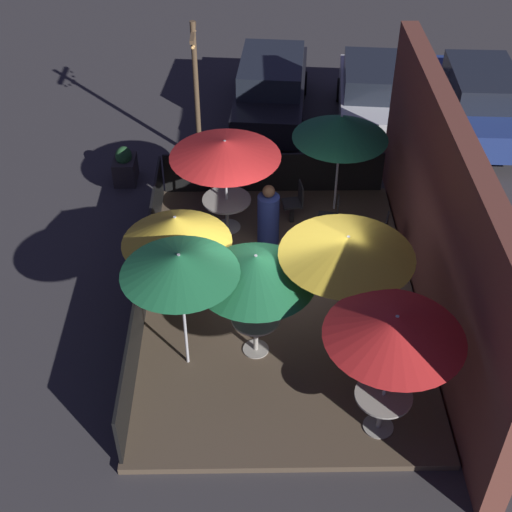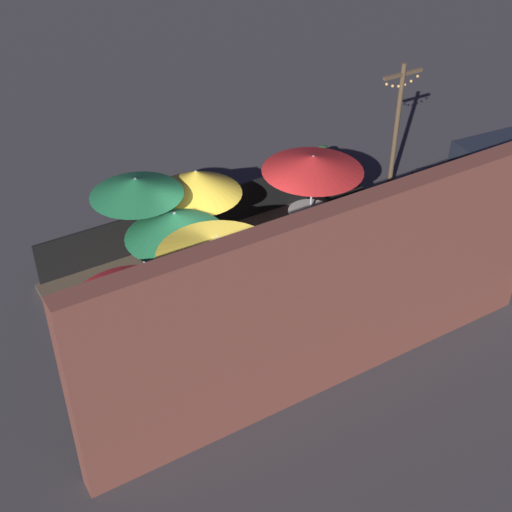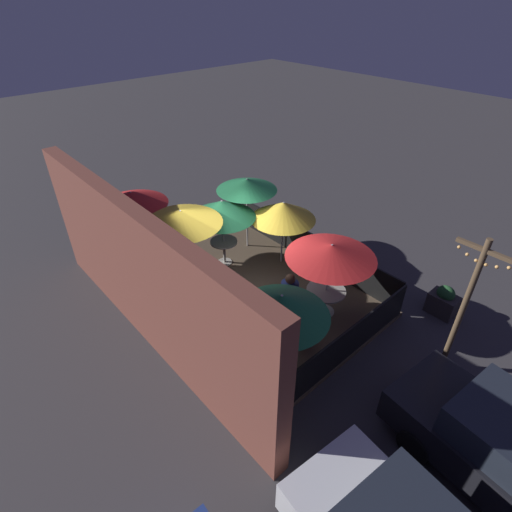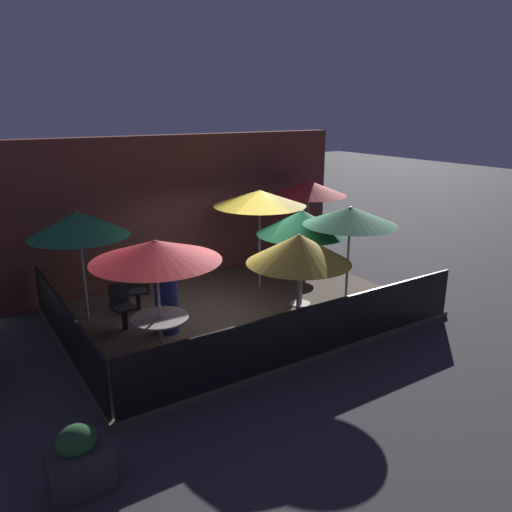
% 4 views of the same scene
% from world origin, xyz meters
% --- Properties ---
extents(ground_plane, '(60.00, 60.00, 0.00)m').
position_xyz_m(ground_plane, '(0.00, 0.00, 0.00)').
color(ground_plane, '#383538').
extents(patio_deck, '(7.27, 5.04, 0.12)m').
position_xyz_m(patio_deck, '(0.00, 0.00, 0.06)').
color(patio_deck, brown).
rests_on(patio_deck, ground_plane).
extents(building_wall, '(8.87, 0.36, 3.67)m').
position_xyz_m(building_wall, '(0.00, 2.75, 1.84)').
color(building_wall, brown).
rests_on(building_wall, ground_plane).
extents(fence_front, '(7.07, 0.05, 0.95)m').
position_xyz_m(fence_front, '(0.00, -2.48, 0.59)').
color(fence_front, black).
rests_on(fence_front, patio_deck).
extents(fence_side_left, '(0.05, 4.84, 0.95)m').
position_xyz_m(fence_side_left, '(-3.59, 0.00, 0.59)').
color(fence_side_left, black).
rests_on(fence_side_left, patio_deck).
extents(patio_umbrella_0, '(1.94, 1.94, 2.10)m').
position_xyz_m(patio_umbrella_0, '(1.27, -0.46, 1.96)').
color(patio_umbrella_0, '#B2B2B7').
rests_on(patio_umbrella_0, patio_deck).
extents(patio_umbrella_1, '(1.98, 1.98, 2.38)m').
position_xyz_m(patio_umbrella_1, '(2.92, 1.41, 2.31)').
color(patio_umbrella_1, '#B2B2B7').
rests_on(patio_umbrella_1, patio_deck).
extents(patio_umbrella_2, '(2.19, 2.19, 2.08)m').
position_xyz_m(patio_umbrella_2, '(-2.23, -1.01, 2.03)').
color(patio_umbrella_2, '#B2B2B7').
rests_on(patio_umbrella_2, patio_deck).
extents(patio_umbrella_3, '(2.16, 2.16, 2.35)m').
position_xyz_m(patio_umbrella_3, '(1.13, 0.96, 2.29)').
color(patio_umbrella_3, '#B2B2B7').
rests_on(patio_umbrella_3, patio_deck).
extents(patio_umbrella_4, '(1.90, 1.90, 2.03)m').
position_xyz_m(patio_umbrella_4, '(0.15, -1.79, 1.88)').
color(patio_umbrella_4, '#B2B2B7').
rests_on(patio_umbrella_4, patio_deck).
extents(patio_umbrella_5, '(1.84, 1.84, 2.34)m').
position_xyz_m(patio_umbrella_5, '(1.53, -1.61, 2.28)').
color(patio_umbrella_5, '#B2B2B7').
rests_on(patio_umbrella_5, patio_deck).
extents(patio_umbrella_6, '(1.95, 1.95, 2.25)m').
position_xyz_m(patio_umbrella_6, '(-2.88, 1.30, 2.12)').
color(patio_umbrella_6, '#B2B2B7').
rests_on(patio_umbrella_6, patio_deck).
extents(dining_table_0, '(0.82, 0.82, 0.77)m').
position_xyz_m(dining_table_0, '(1.27, -0.46, 0.72)').
color(dining_table_0, '#9E998E').
rests_on(dining_table_0, patio_deck).
extents(dining_table_1, '(0.86, 0.86, 0.77)m').
position_xyz_m(dining_table_1, '(2.92, 1.41, 0.73)').
color(dining_table_1, '#9E998E').
rests_on(dining_table_1, patio_deck).
extents(dining_table_2, '(1.00, 1.00, 0.72)m').
position_xyz_m(dining_table_2, '(-2.23, -1.01, 0.70)').
color(dining_table_2, '#9E998E').
rests_on(dining_table_2, patio_deck).
extents(patio_chair_0, '(0.50, 0.50, 0.93)m').
position_xyz_m(patio_chair_0, '(-1.33, 2.00, 0.63)').
color(patio_chair_0, black).
rests_on(patio_chair_0, patio_deck).
extents(patio_chair_1, '(0.46, 0.46, 0.93)m').
position_xyz_m(patio_chair_1, '(-1.88, 1.11, 0.63)').
color(patio_chair_1, black).
rests_on(patio_chair_1, patio_deck).
extents(patio_chair_2, '(0.45, 0.45, 0.92)m').
position_xyz_m(patio_chair_2, '(-2.43, 0.41, 0.62)').
color(patio_chair_2, black).
rests_on(patio_chair_2, patio_deck).
extents(patron_0, '(0.62, 0.62, 1.35)m').
position_xyz_m(patron_0, '(-1.75, -0.17, 0.72)').
color(patron_0, navy).
rests_on(patron_0, patio_deck).
extents(planter_box, '(0.71, 0.50, 0.87)m').
position_xyz_m(planter_box, '(-4.24, -3.39, 0.39)').
color(planter_box, '#332D2D').
rests_on(planter_box, ground_plane).
extents(light_post, '(1.10, 0.12, 3.41)m').
position_xyz_m(light_post, '(-5.14, -1.72, 1.93)').
color(light_post, brown).
rests_on(light_post, ground_plane).
extents(parked_car_0, '(4.61, 2.14, 1.62)m').
position_xyz_m(parked_car_0, '(-7.25, 0.06, 0.85)').
color(parked_car_0, black).
rests_on(parked_car_0, ground_plane).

